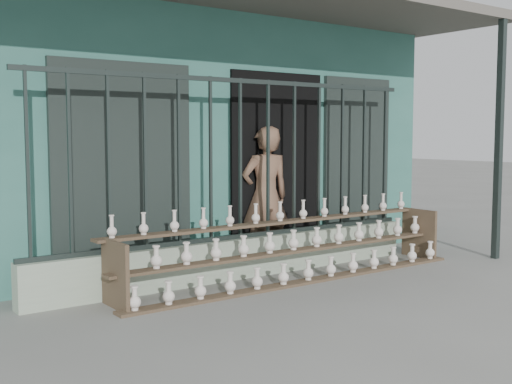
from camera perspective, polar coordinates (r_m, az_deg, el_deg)
ground at (r=6.39m, az=5.37°, el=-9.63°), size 60.00×60.00×0.00m
workshop_building at (r=9.75m, az=-11.27°, el=5.02°), size 7.40×6.60×3.21m
parapet_wall at (r=7.33m, az=-1.39°, el=-5.87°), size 5.00×0.20×0.45m
security_fence at (r=7.20m, az=-1.41°, el=2.94°), size 5.00×0.04×1.80m
shelf_rack at (r=7.25m, az=3.44°, el=-4.90°), size 4.50×0.68×0.85m
elderly_woman at (r=7.90m, az=0.85°, el=-0.40°), size 0.70×0.52×1.72m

